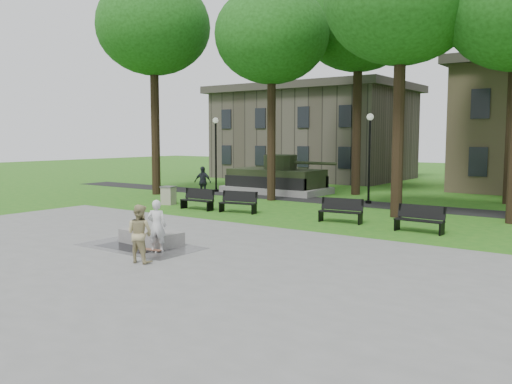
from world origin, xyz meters
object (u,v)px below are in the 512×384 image
trash_bin (169,195)px  friend_watching (140,233)px  skateboarder (157,226)px  park_bench_0 (198,199)px  concrete_block (151,237)px

trash_bin → friend_watching: bearing=-48.5°
trash_bin → skateboarder: bearing=-46.8°
skateboarder → park_bench_0: size_ratio=0.89×
concrete_block → friend_watching: friend_watching is taller
skateboarder → trash_bin: size_ratio=1.67×
concrete_block → skateboarder: bearing=-35.0°
skateboarder → park_bench_0: (-5.56, 8.08, -0.30)m
concrete_block → skateboarder: (1.02, -0.71, 0.58)m
concrete_block → skateboarder: skateboarder is taller
friend_watching → park_bench_0: friend_watching is taller
concrete_block → trash_bin: (-7.10, 7.93, 0.24)m
park_bench_0 → trash_bin: 2.62m
skateboarder → park_bench_0: skateboarder is taller
friend_watching → park_bench_0: bearing=-64.5°
skateboarder → park_bench_0: 9.81m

